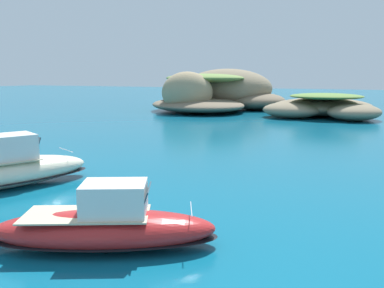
{
  "coord_description": "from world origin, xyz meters",
  "views": [
    {
      "loc": [
        7.52,
        -5.19,
        6.58
      ],
      "look_at": [
        -3.22,
        18.27,
        2.31
      ],
      "focal_mm": 39.15,
      "sensor_mm": 36.0,
      "label": 1
    }
  ],
  "objects_px": {
    "islet_large": "(220,93)",
    "islet_small": "(322,107)",
    "motorboat_cream": "(1,171)",
    "motorboat_red": "(105,226)"
  },
  "relations": [
    {
      "from": "islet_large",
      "to": "islet_small",
      "type": "distance_m",
      "value": 20.38
    },
    {
      "from": "islet_large",
      "to": "islet_small",
      "type": "bearing_deg",
      "value": -15.7
    },
    {
      "from": "islet_small",
      "to": "motorboat_cream",
      "type": "height_order",
      "value": "islet_small"
    },
    {
      "from": "islet_small",
      "to": "motorboat_red",
      "type": "height_order",
      "value": "islet_small"
    },
    {
      "from": "islet_large",
      "to": "motorboat_red",
      "type": "distance_m",
      "value": 65.29
    },
    {
      "from": "islet_large",
      "to": "motorboat_cream",
      "type": "xyz_separation_m",
      "value": [
        8.37,
        -57.82,
        -2.19
      ]
    },
    {
      "from": "motorboat_cream",
      "to": "islet_small",
      "type": "bearing_deg",
      "value": 77.94
    },
    {
      "from": "islet_small",
      "to": "motorboat_cream",
      "type": "relative_size",
      "value": 2.0
    },
    {
      "from": "motorboat_cream",
      "to": "motorboat_red",
      "type": "distance_m",
      "value": 11.68
    },
    {
      "from": "motorboat_red",
      "to": "islet_large",
      "type": "bearing_deg",
      "value": 107.04
    }
  ]
}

